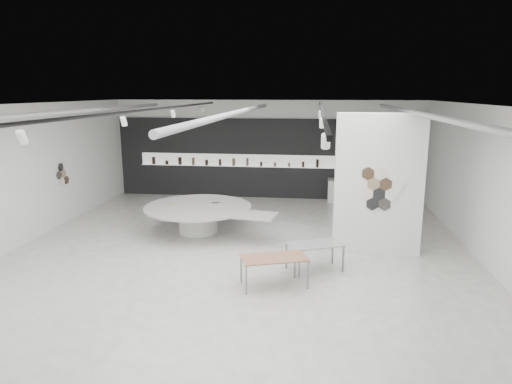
# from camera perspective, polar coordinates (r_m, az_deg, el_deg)

# --- Properties ---
(room) EXTENTS (12.02, 14.02, 3.82)m
(room) POSITION_cam_1_polar(r_m,az_deg,el_deg) (11.00, -3.05, 1.75)
(room) COLOR silver
(room) RESTS_ON ground
(back_wall_display) EXTENTS (11.80, 0.27, 3.10)m
(back_wall_display) POSITION_cam_1_polar(r_m,az_deg,el_deg) (17.86, 1.02, 4.17)
(back_wall_display) COLOR black
(back_wall_display) RESTS_ON ground
(partition_column) EXTENTS (2.20, 0.38, 3.60)m
(partition_column) POSITION_cam_1_polar(r_m,az_deg,el_deg) (11.96, 15.06, 0.87)
(partition_column) COLOR white
(partition_column) RESTS_ON ground
(display_island) EXTENTS (4.25, 3.63, 0.81)m
(display_island) POSITION_cam_1_polar(r_m,az_deg,el_deg) (13.62, -7.02, -2.91)
(display_island) COLOR white
(display_island) RESTS_ON ground
(sample_table_wood) EXTENTS (1.55, 1.11, 0.65)m
(sample_table_wood) POSITION_cam_1_polar(r_m,az_deg,el_deg) (9.85, 2.27, -8.41)
(sample_table_wood) COLOR #90624A
(sample_table_wood) RESTS_ON ground
(sample_table_stone) EXTENTS (1.42, 1.09, 0.65)m
(sample_table_stone) POSITION_cam_1_polar(r_m,az_deg,el_deg) (10.76, 7.37, -6.72)
(sample_table_stone) COLOR gray
(sample_table_stone) RESTS_ON ground
(kitchen_counter) EXTENTS (1.55, 0.63, 1.21)m
(kitchen_counter) POSITION_cam_1_polar(r_m,az_deg,el_deg) (17.60, 11.42, 0.15)
(kitchen_counter) COLOR white
(kitchen_counter) RESTS_ON ground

